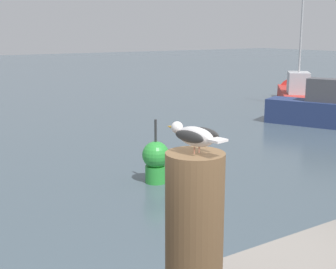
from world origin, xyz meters
name	(u,v)px	position (x,y,z in m)	size (l,w,h in m)	color
mooring_post	(194,233)	(-0.77, -0.35, 2.04)	(0.31, 0.31, 0.87)	#4C3823
seagull	(195,135)	(-0.77, -0.35, 2.57)	(0.18, 0.39, 0.14)	tan
boat_red	(294,93)	(14.02, 11.99, 0.40)	(4.80, 5.00, 4.71)	#B72D28
channel_buoy	(156,160)	(2.86, 5.77, 0.48)	(0.56, 0.56, 1.33)	green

